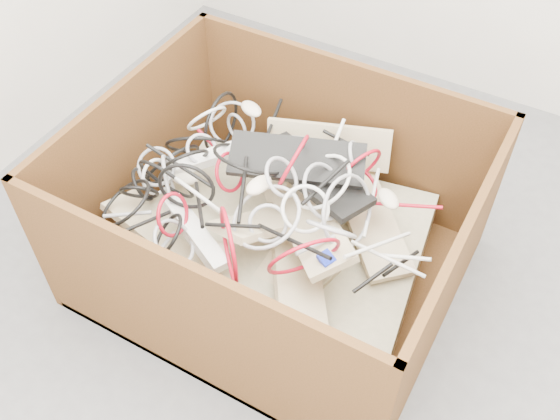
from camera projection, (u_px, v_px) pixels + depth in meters
The scene contains 8 objects.
ground at pixel (328, 335), 2.08m from camera, with size 3.00×3.00×0.00m, color #525254.
cardboard_box at pixel (273, 242), 2.15m from camera, with size 1.17×0.97×0.60m.
keyboard_pile at pixel (286, 213), 2.06m from camera, with size 0.99×0.86×0.36m.
mice_scatter at pixel (257, 202), 2.00m from camera, with size 0.74×0.73×0.22m.
power_strip_left at pixel (209, 157), 2.12m from camera, with size 0.27×0.05×0.04m, color white.
power_strip_right at pixel (195, 233), 1.94m from camera, with size 0.29×0.06×0.04m, color white.
vga_plug at pixel (326, 259), 1.82m from camera, with size 0.04×0.04×0.02m, color #0B1CAC.
cable_tangle at pixel (239, 184), 2.00m from camera, with size 1.04×0.83×0.42m.
Camera 1 is at (0.40, -1.03, 1.82)m, focal length 41.09 mm.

